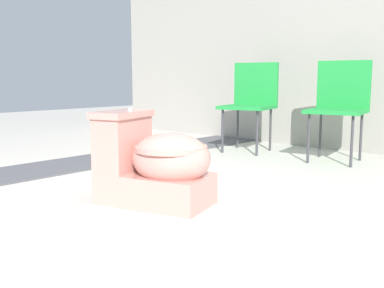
# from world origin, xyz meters

# --- Properties ---
(ground_plane) EXTENTS (14.00, 14.00, 0.00)m
(ground_plane) POSITION_xyz_m (0.00, 0.00, 0.00)
(ground_plane) COLOR #B7B2A8
(gravel_strip) EXTENTS (0.56, 8.00, 0.01)m
(gravel_strip) POSITION_xyz_m (-1.20, 0.50, 0.01)
(gravel_strip) COLOR #4C4C51
(gravel_strip) RESTS_ON ground
(toilet) EXTENTS (0.71, 0.53, 0.52)m
(toilet) POSITION_xyz_m (0.11, 0.13, 0.22)
(toilet) COLOR tan
(toilet) RESTS_ON ground
(folding_chair_left) EXTENTS (0.52, 0.52, 0.83)m
(folding_chair_left) POSITION_xyz_m (-0.58, 2.02, 0.51)
(folding_chair_left) COLOR #1E8C38
(folding_chair_left) RESTS_ON ground
(folding_chair_middle) EXTENTS (0.52, 0.52, 0.83)m
(folding_chair_middle) POSITION_xyz_m (0.26, 2.09, 0.51)
(folding_chair_middle) COLOR #1E8C38
(folding_chair_middle) RESTS_ON ground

